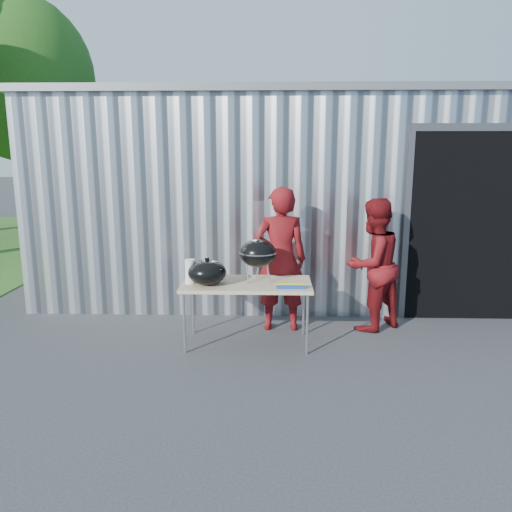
{
  "coord_description": "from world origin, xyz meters",
  "views": [
    {
      "loc": [
        0.26,
        -4.94,
        2.25
      ],
      "look_at": [
        0.09,
        0.75,
        1.05
      ],
      "focal_mm": 35.0,
      "sensor_mm": 36.0,
      "label": 1
    }
  ],
  "objects_px": {
    "kettle_grill": "(258,246)",
    "person_bystander": "(373,265)",
    "folding_table": "(247,286)",
    "person_cook": "(280,259)"
  },
  "relations": [
    {
      "from": "kettle_grill",
      "to": "person_bystander",
      "type": "bearing_deg",
      "value": 19.35
    },
    {
      "from": "folding_table",
      "to": "person_cook",
      "type": "relative_size",
      "value": 0.82
    },
    {
      "from": "kettle_grill",
      "to": "person_bystander",
      "type": "relative_size",
      "value": 0.56
    },
    {
      "from": "folding_table",
      "to": "person_cook",
      "type": "distance_m",
      "value": 0.69
    },
    {
      "from": "kettle_grill",
      "to": "person_bystander",
      "type": "height_order",
      "value": "kettle_grill"
    },
    {
      "from": "person_cook",
      "to": "folding_table",
      "type": "bearing_deg",
      "value": 50.11
    },
    {
      "from": "person_cook",
      "to": "person_bystander",
      "type": "bearing_deg",
      "value": -179.91
    },
    {
      "from": "person_cook",
      "to": "kettle_grill",
      "type": "bearing_deg",
      "value": 56.82
    },
    {
      "from": "folding_table",
      "to": "kettle_grill",
      "type": "distance_m",
      "value": 0.48
    },
    {
      "from": "person_cook",
      "to": "person_bystander",
      "type": "distance_m",
      "value": 1.17
    }
  ]
}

